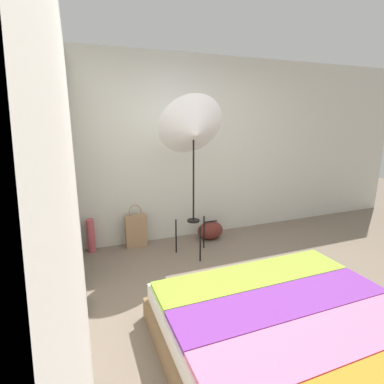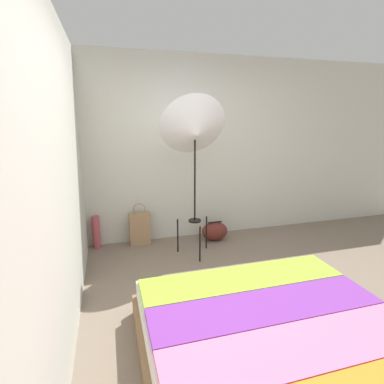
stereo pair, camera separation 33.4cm
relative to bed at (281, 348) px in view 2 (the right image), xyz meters
name	(u,v)px [view 2 (the right image)]	position (x,y,z in m)	size (l,w,h in m)	color
ground_plane	(255,317)	(0.11, 0.57, -0.18)	(14.00, 14.00, 0.00)	#756656
wall_back	(193,150)	(0.11, 2.64, 1.12)	(8.00, 0.05, 2.60)	beige
wall_side_left	(70,165)	(-1.44, 1.57, 1.12)	(0.05, 8.00, 2.60)	beige
bed	(281,348)	(0.00, 0.00, 0.00)	(1.89, 1.86, 0.38)	brown
photo_umbrella	(195,131)	(-0.05, 1.97, 1.41)	(0.83, 0.62, 2.02)	black
tote_bag	(140,229)	(-0.70, 2.48, 0.05)	(0.29, 0.12, 0.60)	#9E7A56
duffel_bag	(215,231)	(0.36, 2.34, -0.05)	(0.39, 0.27, 0.28)	#5B231E
paper_roll	(96,232)	(-1.30, 2.52, 0.04)	(0.10, 0.10, 0.45)	#BC4C56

